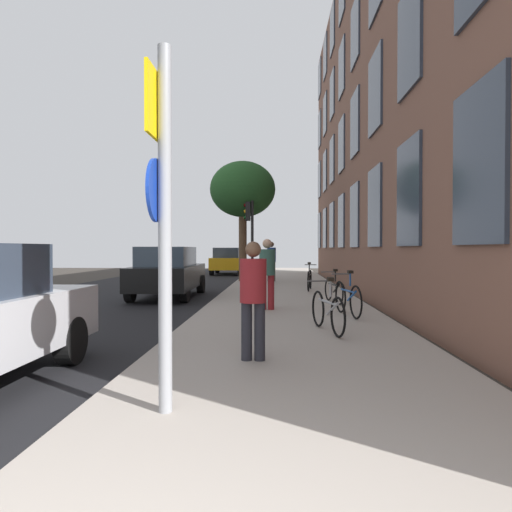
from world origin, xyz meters
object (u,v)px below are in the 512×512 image
at_px(bicycle_1, 348,298).
at_px(pedestrian_1, 267,269).
at_px(sign_post, 162,204).
at_px(pedestrian_2, 271,259).
at_px(tree_near, 243,190).
at_px(car_1, 168,271).
at_px(bicycle_3, 310,279).
at_px(pedestrian_0, 253,293).
at_px(bicycle_0, 328,310).
at_px(traffic_light, 250,227).
at_px(bicycle_2, 334,290).
at_px(car_2, 228,261).

distance_m(bicycle_1, pedestrian_1, 2.08).
relative_size(sign_post, pedestrian_2, 1.84).
height_order(tree_near, car_1, tree_near).
relative_size(bicycle_3, car_1, 0.39).
xyz_separation_m(pedestrian_0, pedestrian_2, (0.08, 14.60, 0.12)).
bearing_deg(bicycle_0, pedestrian_1, 111.05).
xyz_separation_m(bicycle_3, car_1, (-4.61, -1.50, 0.34)).
xyz_separation_m(pedestrian_0, pedestrian_1, (0.08, 4.98, 0.08)).
bearing_deg(car_1, bicycle_1, -42.36).
bearing_deg(sign_post, car_1, 103.08).
bearing_deg(sign_post, tree_near, 91.72).
bearing_deg(bicycle_3, pedestrian_0, -98.22).
relative_size(tree_near, pedestrian_1, 3.19).
bearing_deg(bicycle_1, bicycle_3, 93.68).
bearing_deg(pedestrian_2, pedestrian_0, -90.33).
relative_size(traffic_light, pedestrian_0, 2.26).
bearing_deg(bicycle_3, pedestrian_2, 106.98).
xyz_separation_m(tree_near, pedestrian_1, (1.29, -9.70, -3.12)).
bearing_deg(bicycle_2, bicycle_3, 96.10).
xyz_separation_m(bicycle_2, pedestrian_0, (-1.85, -6.46, 0.53)).
relative_size(bicycle_3, pedestrian_1, 1.04).
bearing_deg(bicycle_1, bicycle_0, -108.60).
distance_m(bicycle_2, pedestrian_0, 6.74).
bearing_deg(bicycle_3, car_1, -161.99).
bearing_deg(bicycle_1, pedestrian_1, 151.94).
xyz_separation_m(sign_post, pedestrian_1, (0.79, 6.89, -0.88)).
height_order(tree_near, pedestrian_2, tree_near).
xyz_separation_m(traffic_light, pedestrian_0, (0.82, -13.51, -1.51)).
distance_m(bicycle_0, bicycle_2, 4.42).
relative_size(bicycle_2, pedestrian_1, 0.94).
relative_size(sign_post, car_2, 0.79).
xyz_separation_m(tree_near, bicycle_2, (3.06, -8.21, -3.72)).
xyz_separation_m(tree_near, car_1, (-1.94, -6.08, -3.35)).
relative_size(tree_near, car_1, 1.19).
relative_size(pedestrian_1, pedestrian_2, 0.96).
relative_size(pedestrian_0, pedestrian_1, 0.92).
height_order(traffic_light, car_1, traffic_light).
bearing_deg(pedestrian_0, pedestrian_2, 89.67).
relative_size(bicycle_0, pedestrian_1, 1.01).
distance_m(tree_near, pedestrian_1, 10.27).
distance_m(pedestrian_1, pedestrian_2, 9.62).
bearing_deg(sign_post, bicycle_2, 73.04).
bearing_deg(pedestrian_0, tree_near, 94.71).
relative_size(traffic_light, bicycle_2, 2.21).
distance_m(tree_near, bicycle_0, 13.33).
bearing_deg(pedestrian_0, bicycle_1, 65.40).
bearing_deg(pedestrian_1, pedestrian_2, 89.99).
distance_m(traffic_light, bicycle_1, 10.04).
bearing_deg(tree_near, bicycle_1, -73.96).
bearing_deg(traffic_light, tree_near, 108.37).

